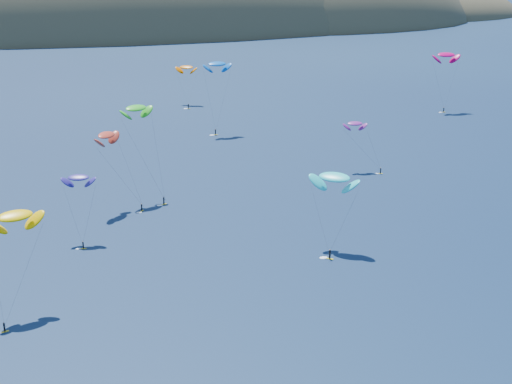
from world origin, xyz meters
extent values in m
ellipsoid|color=#3D3526|center=(20.00, 560.00, -12.60)|extent=(600.00, 300.00, 210.00)
ellipsoid|color=#3D3526|center=(180.00, 540.00, -9.36)|extent=(320.00, 220.00, 156.00)
ellipsoid|color=#3D3526|center=(300.00, 580.00, -5.04)|extent=(240.00, 180.00, 84.00)
cube|color=gold|center=(-38.86, 46.87, 0.04)|extent=(1.40, 0.76, 0.07)
cylinder|color=black|center=(-38.86, 46.87, 0.88)|extent=(0.32, 0.32, 1.44)
sphere|color=#8C6047|center=(-38.86, 46.87, 1.72)|extent=(0.24, 0.24, 0.24)
ellipsoid|color=#F8C100|center=(-35.78, 56.06, 17.24)|extent=(10.35, 6.96, 5.29)
cube|color=gold|center=(-3.37, 102.24, 0.04)|extent=(1.57, 1.07, 0.08)
cylinder|color=black|center=(-3.37, 102.24, 1.00)|extent=(0.36, 0.36, 1.64)
sphere|color=#8C6047|center=(-3.37, 102.24, 1.95)|extent=(0.27, 0.27, 0.27)
ellipsoid|color=green|center=(-8.09, 111.23, 23.11)|extent=(9.82, 7.62, 4.97)
cube|color=gold|center=(24.57, 167.38, 0.04)|extent=(1.61, 0.60, 0.09)
cylinder|color=black|center=(24.57, 167.38, 1.04)|extent=(0.37, 0.37, 1.69)
sphere|color=#8C6047|center=(24.57, 167.38, 2.02)|extent=(0.28, 0.28, 0.28)
ellipsoid|color=#0453B3|center=(26.77, 172.69, 23.60)|extent=(10.07, 5.37, 5.42)
cube|color=gold|center=(24.70, 59.78, 0.04)|extent=(1.53, 1.38, 0.09)
cylinder|color=black|center=(24.70, 59.78, 1.05)|extent=(0.38, 0.38, 1.72)
sphere|color=#8C6047|center=(24.70, 59.78, 2.05)|extent=(0.29, 0.29, 0.29)
ellipsoid|color=#1FCDCF|center=(28.14, 67.21, 15.29)|extent=(11.23, 10.48, 5.87)
cube|color=gold|center=(60.27, 111.07, 0.04)|extent=(1.38, 0.64, 0.07)
cylinder|color=black|center=(60.27, 111.07, 0.87)|extent=(0.31, 0.31, 1.42)
sphere|color=#8C6047|center=(60.27, 111.07, 1.70)|extent=(0.24, 0.24, 0.24)
ellipsoid|color=#731C7C|center=(54.82, 118.15, 13.45)|extent=(7.22, 4.39, 3.76)
cube|color=gold|center=(118.69, 177.96, 0.04)|extent=(1.53, 0.53, 0.08)
cylinder|color=black|center=(118.69, 177.96, 0.99)|extent=(0.35, 0.35, 1.62)
sphere|color=#8C6047|center=(118.69, 177.96, 1.93)|extent=(0.27, 0.27, 0.27)
ellipsoid|color=#B40053|center=(120.75, 183.06, 21.69)|extent=(11.27, 5.75, 6.14)
cube|color=gold|center=(-9.35, 98.94, 0.04)|extent=(1.25, 1.39, 0.08)
cylinder|color=black|center=(-9.35, 98.94, 0.95)|extent=(0.34, 0.34, 1.55)
sphere|color=#8C6047|center=(-9.35, 98.94, 1.85)|extent=(0.26, 0.26, 0.26)
ellipsoid|color=#AF3121|center=(-16.25, 104.51, 18.37)|extent=(8.58, 9.21, 4.81)
cube|color=gold|center=(-24.34, 79.09, 0.04)|extent=(1.36, 0.66, 0.07)
cylinder|color=black|center=(-24.34, 79.09, 0.86)|extent=(0.31, 0.31, 1.40)
sphere|color=#8C6047|center=(-24.34, 79.09, 1.67)|extent=(0.24, 0.24, 0.24)
ellipsoid|color=navy|center=(-24.00, 85.88, 13.99)|extent=(7.70, 4.83, 3.98)
cube|color=gold|center=(23.39, 211.47, 0.04)|extent=(1.54, 1.19, 0.08)
cylinder|color=black|center=(23.39, 211.47, 1.01)|extent=(0.36, 0.36, 1.65)
sphere|color=#8C6047|center=(23.39, 211.47, 1.96)|extent=(0.28, 0.28, 0.28)
ellipsoid|color=#E26600|center=(25.09, 223.09, 14.82)|extent=(9.73, 8.21, 4.96)
camera|label=1|loc=(-26.79, -66.39, 61.30)|focal=50.00mm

